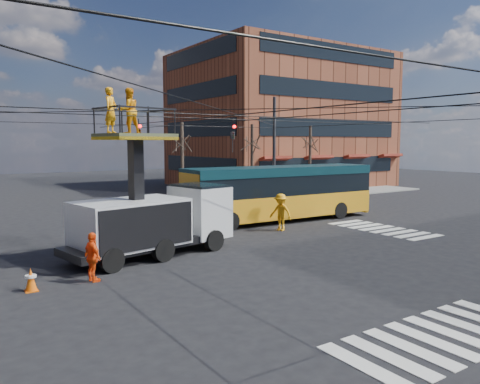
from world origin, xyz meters
name	(u,v)px	position (x,y,z in m)	size (l,w,h in m)	color
ground	(221,254)	(0.00, 0.00, 0.00)	(120.00, 120.00, 0.00)	black
sidewalk_ne	(289,187)	(21.00, 21.00, 0.06)	(18.00, 18.00, 0.12)	slate
crosswalks	(221,254)	(0.00, 0.00, 0.01)	(22.40, 22.40, 0.02)	silver
building_ne	(280,120)	(21.98, 23.98, 7.00)	(20.06, 16.06, 14.00)	brown
overhead_network	(214,150)	(-0.07, 0.40, 4.29)	(24.24, 24.24, 8.00)	#2D2D30
tree_a	(182,142)	(5.00, 13.50, 4.63)	(2.00, 2.00, 6.00)	#382B21
tree_b	(252,142)	(11.00, 13.50, 4.63)	(2.00, 2.00, 6.00)	#382B21
tree_c	(310,142)	(17.00, 13.50, 4.63)	(2.00, 2.00, 6.00)	#382B21
utility_truck	(154,203)	(-2.35, 1.39, 2.14)	(7.31, 3.69, 6.70)	black
city_bus	(281,192)	(7.21, 5.13, 1.72)	(11.98, 3.01, 3.20)	orange
traffic_cone	(31,279)	(-7.44, -0.94, 0.37)	(0.36, 0.36, 0.74)	#EA5B09
worker_ground	(93,257)	(-5.54, -0.99, 0.82)	(0.97, 0.40, 1.65)	#FF4F10
flagger	(281,212)	(5.27, 2.70, 0.97)	(1.25, 0.72, 1.94)	#FFA210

